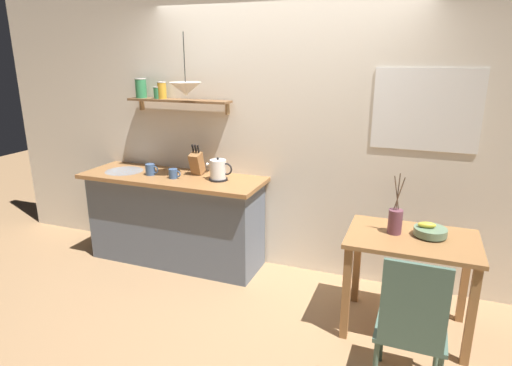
# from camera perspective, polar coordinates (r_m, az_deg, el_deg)

# --- Properties ---
(ground_plane) EXTENTS (14.00, 14.00, 0.00)m
(ground_plane) POSITION_cam_1_polar(r_m,az_deg,el_deg) (3.99, 0.06, -14.32)
(ground_plane) COLOR #A87F56
(back_wall) EXTENTS (6.80, 0.11, 2.70)m
(back_wall) POSITION_cam_1_polar(r_m,az_deg,el_deg) (4.05, 6.12, 6.52)
(back_wall) COLOR silver
(back_wall) RESTS_ON ground_plane
(kitchen_counter) EXTENTS (1.83, 0.63, 0.92)m
(kitchen_counter) POSITION_cam_1_polar(r_m,az_deg,el_deg) (4.46, -10.59, -4.59)
(kitchen_counter) COLOR slate
(kitchen_counter) RESTS_ON ground_plane
(wall_shelf) EXTENTS (1.07, 0.20, 0.32)m
(wall_shelf) POSITION_cam_1_polar(r_m,az_deg,el_deg) (4.41, -12.00, 11.28)
(wall_shelf) COLOR brown
(dining_table) EXTENTS (0.93, 0.64, 0.77)m
(dining_table) POSITION_cam_1_polar(r_m,az_deg,el_deg) (3.43, 19.75, -8.89)
(dining_table) COLOR #9E6B3D
(dining_table) RESTS_ON ground_plane
(dining_chair_near) EXTENTS (0.42, 0.44, 0.96)m
(dining_chair_near) POSITION_cam_1_polar(r_m,az_deg,el_deg) (2.85, 19.85, -17.02)
(dining_chair_near) COLOR #4C6B5B
(dining_chair_near) RESTS_ON ground_plane
(fruit_bowl) EXTENTS (0.23, 0.23, 0.11)m
(fruit_bowl) POSITION_cam_1_polar(r_m,az_deg,el_deg) (3.42, 21.97, -5.90)
(fruit_bowl) COLOR slate
(fruit_bowl) RESTS_ON dining_table
(twig_vase) EXTENTS (0.10, 0.10, 0.46)m
(twig_vase) POSITION_cam_1_polar(r_m,az_deg,el_deg) (3.37, 17.89, -4.79)
(twig_vase) COLOR brown
(twig_vase) RESTS_ON dining_table
(electric_kettle) EXTENTS (0.26, 0.18, 0.22)m
(electric_kettle) POSITION_cam_1_polar(r_m,az_deg,el_deg) (4.06, -4.99, 1.70)
(electric_kettle) COLOR black
(electric_kettle) RESTS_ON kitchen_counter
(knife_block) EXTENTS (0.11, 0.16, 0.30)m
(knife_block) POSITION_cam_1_polar(r_m,az_deg,el_deg) (4.26, -7.83, 2.64)
(knife_block) COLOR #9E6B3D
(knife_block) RESTS_ON kitchen_counter
(coffee_mug_by_sink) EXTENTS (0.14, 0.09, 0.11)m
(coffee_mug_by_sink) POSITION_cam_1_polar(r_m,az_deg,el_deg) (4.36, -13.74, 1.75)
(coffee_mug_by_sink) COLOR #3D5B89
(coffee_mug_by_sink) RESTS_ON kitchen_counter
(coffee_mug_spare) EXTENTS (0.12, 0.08, 0.09)m
(coffee_mug_spare) POSITION_cam_1_polar(r_m,az_deg,el_deg) (4.19, -10.84, 1.23)
(coffee_mug_spare) COLOR #3D5B89
(coffee_mug_spare) RESTS_ON kitchen_counter
(pendant_lamp) EXTENTS (0.29, 0.29, 0.54)m
(pendant_lamp) POSITION_cam_1_polar(r_m,az_deg,el_deg) (4.00, -9.27, 12.20)
(pendant_lamp) COLOR black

